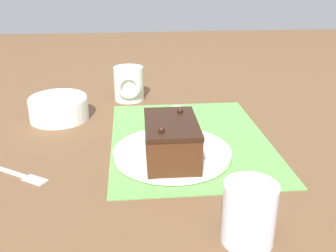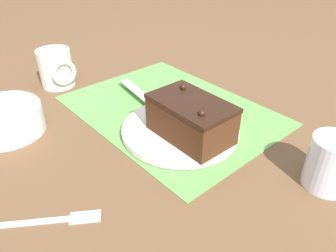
# 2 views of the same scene
# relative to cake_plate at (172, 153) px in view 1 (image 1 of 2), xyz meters

# --- Properties ---
(ground_plane) EXTENTS (3.00, 3.00, 0.00)m
(ground_plane) POSITION_rel_cake_plate_xyz_m (-0.08, 0.05, -0.01)
(ground_plane) COLOR brown
(placemat_woven) EXTENTS (0.46, 0.34, 0.00)m
(placemat_woven) POSITION_rel_cake_plate_xyz_m (-0.08, 0.05, -0.01)
(placemat_woven) COLOR #609E4C
(placemat_woven) RESTS_ON ground_plane
(cake_plate) EXTENTS (0.23, 0.23, 0.01)m
(cake_plate) POSITION_rel_cake_plate_xyz_m (0.00, 0.00, 0.00)
(cake_plate) COLOR white
(cake_plate) RESTS_ON placemat_woven
(chocolate_cake) EXTENTS (0.16, 0.10, 0.08)m
(chocolate_cake) POSITION_rel_cake_plate_xyz_m (0.03, -0.01, 0.04)
(chocolate_cake) COLOR #472614
(chocolate_cake) RESTS_ON cake_plate
(serving_knife) EXTENTS (0.24, 0.06, 0.01)m
(serving_knife) POSITION_rel_cake_plate_xyz_m (-0.10, 0.02, 0.01)
(serving_knife) COLOR slate
(serving_knife) RESTS_ON cake_plate
(drinking_glass) EXTENTS (0.07, 0.07, 0.09)m
(drinking_glass) POSITION_rel_cake_plate_xyz_m (0.26, 0.08, 0.03)
(drinking_glass) COLOR white
(drinking_glass) RESTS_ON ground_plane
(small_bowl) EXTENTS (0.14, 0.14, 0.06)m
(small_bowl) POSITION_rel_cake_plate_xyz_m (-0.24, -0.26, 0.02)
(small_bowl) COLOR white
(small_bowl) RESTS_ON ground_plane
(coffee_mug) EXTENTS (0.09, 0.08, 0.09)m
(coffee_mug) POSITION_rel_cake_plate_xyz_m (-0.37, -0.08, 0.04)
(coffee_mug) COLOR silver
(coffee_mug) RESTS_ON ground_plane
(dessert_fork) EXTENTS (0.10, 0.13, 0.01)m
(dessert_fork) POSITION_rel_cake_plate_xyz_m (0.05, -0.29, -0.01)
(dessert_fork) COLOR #B7BABF
(dessert_fork) RESTS_ON ground_plane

